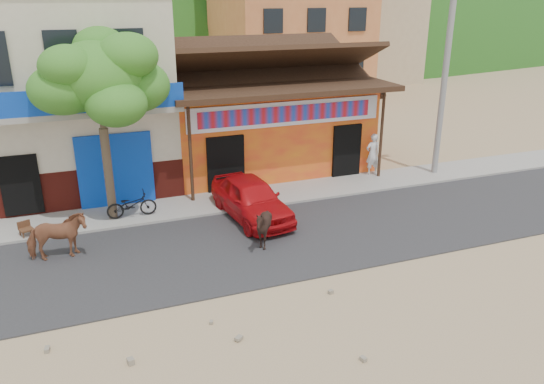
{
  "coord_description": "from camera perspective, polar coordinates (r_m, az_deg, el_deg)",
  "views": [
    {
      "loc": [
        -5.36,
        -11.03,
        7.05
      ],
      "look_at": [
        -0.07,
        3.0,
        1.4
      ],
      "focal_mm": 35.0,
      "sensor_mm": 36.0,
      "label": 1
    }
  ],
  "objects": [
    {
      "name": "apartment_rear",
      "position": [
        47.26,
        9.47,
        17.89
      ],
      "size": [
        8.0,
        8.0,
        10.0
      ],
      "primitive_type": "cube",
      "color": "tan",
      "rests_on": "ground"
    },
    {
      "name": "cafe_building",
      "position": [
        21.33,
        -21.03,
        9.72
      ],
      "size": [
        7.0,
        6.0,
        7.0
      ],
      "primitive_type": "cube",
      "color": "beige",
      "rests_on": "ground"
    },
    {
      "name": "road",
      "position": [
        16.16,
        0.87,
        -5.14
      ],
      "size": [
        60.0,
        5.0,
        0.04
      ],
      "primitive_type": "cube",
      "color": "#28282B",
      "rests_on": "ground"
    },
    {
      "name": "cow_dark",
      "position": [
        15.44,
        -0.91,
        -3.79
      ],
      "size": [
        1.37,
        1.29,
        1.25
      ],
      "primitive_type": "imported",
      "rotation": [
        0.0,
        0.0,
        -1.28
      ],
      "color": "black",
      "rests_on": "road"
    },
    {
      "name": "ground",
      "position": [
        14.15,
        4.62,
        -9.32
      ],
      "size": [
        120.0,
        120.0,
        0.0
      ],
      "primitive_type": "plane",
      "color": "#9E825B",
      "rests_on": "ground"
    },
    {
      "name": "apartment_front",
      "position": [
        37.88,
        1.75,
        19.04
      ],
      "size": [
        9.0,
        9.0,
        12.0
      ],
      "primitive_type": "cube",
      "color": "#CC723F",
      "rests_on": "ground"
    },
    {
      "name": "sidewalk",
      "position": [
        19.17,
        -2.96,
        -0.76
      ],
      "size": [
        60.0,
        2.0,
        0.12
      ],
      "primitive_type": "cube",
      "color": "gray",
      "rests_on": "ground"
    },
    {
      "name": "cow_tan",
      "position": [
        15.88,
        -22.11,
        -4.47
      ],
      "size": [
        1.62,
        0.75,
        1.36
      ],
      "primitive_type": "imported",
      "rotation": [
        0.0,
        0.0,
        1.58
      ],
      "color": "#985C3D",
      "rests_on": "road"
    },
    {
      "name": "dance_club",
      "position": [
        22.89,
        -1.33,
        7.38
      ],
      "size": [
        8.0,
        6.0,
        3.6
      ],
      "primitive_type": "cube",
      "color": "orange",
      "rests_on": "ground"
    },
    {
      "name": "scooter",
      "position": [
        17.95,
        -14.88,
        -1.34
      ],
      "size": [
        1.61,
        0.58,
        0.84
      ],
      "primitive_type": "imported",
      "rotation": [
        0.0,
        0.0,
        1.58
      ],
      "color": "black",
      "rests_on": "sidewalk"
    },
    {
      "name": "utility_pole",
      "position": [
        21.97,
        18.13,
        11.99
      ],
      "size": [
        0.24,
        0.24,
        8.0
      ],
      "primitive_type": "cylinder",
      "color": "gray",
      "rests_on": "sidewalk"
    },
    {
      "name": "red_car",
      "position": [
        17.42,
        -2.25,
        -0.69
      ],
      "size": [
        2.04,
        4.13,
        1.36
      ],
      "primitive_type": "imported",
      "rotation": [
        0.0,
        0.0,
        0.11
      ],
      "color": "red",
      "rests_on": "road"
    },
    {
      "name": "tree",
      "position": [
        17.3,
        -17.69,
        6.54
      ],
      "size": [
        3.0,
        3.0,
        6.0
      ],
      "primitive_type": null,
      "color": "#2D721E",
      "rests_on": "sidewalk"
    },
    {
      "name": "cafe_chair_right",
      "position": [
        17.68,
        -25.02,
        -3.07
      ],
      "size": [
        0.49,
        0.49,
        0.8
      ],
      "primitive_type": null,
      "rotation": [
        0.0,
        0.0,
        0.39
      ],
      "color": "#51321B",
      "rests_on": "sidewalk"
    },
    {
      "name": "pedestrian",
      "position": [
        21.74,
        10.77,
        4.03
      ],
      "size": [
        0.64,
        0.43,
        1.69
      ],
      "primitive_type": "imported",
      "rotation": [
        0.0,
        0.0,
        3.19
      ],
      "color": "white",
      "rests_on": "sidewalk"
    }
  ]
}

